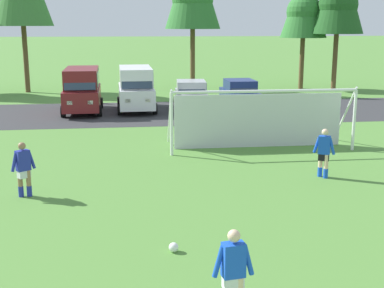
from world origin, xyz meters
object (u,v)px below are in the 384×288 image
(player_midfield_center, at_px, (24,170))
(player_defender_far, at_px, (324,153))
(soccer_ball, at_px, (174,247))
(parked_car_slot_left, at_px, (136,88))
(parked_car_slot_far_left, at_px, (82,89))
(parked_car_slot_center, at_px, (240,94))
(parked_car_slot_center_left, at_px, (191,95))
(player_striker_near, at_px, (233,275))
(soccer_goal, at_px, (260,117))

(player_midfield_center, bearing_deg, player_defender_far, 4.95)
(soccer_ball, height_order, parked_car_slot_left, parked_car_slot_left)
(parked_car_slot_far_left, bearing_deg, parked_car_slot_center, 1.35)
(soccer_ball, relative_size, parked_car_slot_center, 0.05)
(parked_car_slot_center_left, bearing_deg, parked_car_slot_far_left, -179.58)
(player_striker_near, relative_size, player_midfield_center, 1.00)
(soccer_goal, bearing_deg, player_defender_far, -76.35)
(parked_car_slot_far_left, relative_size, parked_car_slot_left, 1.00)
(soccer_goal, relative_size, parked_car_slot_left, 1.54)
(soccer_goal, relative_size, parked_car_slot_center_left, 1.72)
(soccer_goal, distance_m, player_midfield_center, 9.86)
(parked_car_slot_far_left, xyz_separation_m, parked_car_slot_center_left, (6.29, 0.05, -0.47))
(soccer_goal, xyz_separation_m, player_striker_near, (-3.61, -12.37, -0.47))
(parked_car_slot_center_left, xyz_separation_m, parked_car_slot_center, (2.98, 0.17, 0.00))
(player_striker_near, bearing_deg, player_defender_far, 59.76)
(parked_car_slot_left, bearing_deg, player_midfield_center, -103.05)
(soccer_ball, xyz_separation_m, soccer_goal, (4.38, 9.55, 1.18))
(parked_car_slot_center, bearing_deg, soccer_goal, -97.90)
(player_striker_near, distance_m, parked_car_slot_left, 22.68)
(parked_car_slot_left, relative_size, parked_car_slot_center_left, 1.12)
(player_midfield_center, bearing_deg, soccer_goal, 31.68)
(parked_car_slot_center_left, bearing_deg, parked_car_slot_center, 3.30)
(soccer_ball, relative_size, parked_car_slot_center_left, 0.05)
(soccer_goal, xyz_separation_m, player_midfield_center, (-8.39, -5.17, -0.47))
(parked_car_slot_left, distance_m, parked_car_slot_center_left, 3.28)
(parked_car_slot_far_left, height_order, parked_car_slot_center_left, parked_car_slot_far_left)
(parked_car_slot_center, bearing_deg, soccer_ball, -106.37)
(player_striker_near, height_order, parked_car_slot_far_left, parked_car_slot_far_left)
(player_midfield_center, xyz_separation_m, player_defender_far, (9.44, 0.82, 0.00))
(soccer_goal, distance_m, player_striker_near, 12.90)
(soccer_goal, xyz_separation_m, player_defender_far, (1.06, -4.36, -0.47))
(player_defender_far, height_order, parked_car_slot_left, parked_car_slot_left)
(soccer_ball, distance_m, parked_car_slot_center_left, 19.75)
(player_defender_far, height_order, parked_car_slot_center, parked_car_slot_center)
(parked_car_slot_far_left, distance_m, parked_car_slot_center_left, 6.31)
(soccer_goal, relative_size, player_midfield_center, 4.54)
(player_midfield_center, bearing_deg, player_striker_near, -56.46)
(player_striker_near, distance_m, parked_car_slot_far_left, 22.71)
(soccer_goal, xyz_separation_m, parked_car_slot_left, (-4.81, 10.27, 0.05))
(soccer_ball, height_order, parked_car_slot_center, parked_car_slot_center)
(player_midfield_center, height_order, parked_car_slot_far_left, parked_car_slot_far_left)
(parked_car_slot_left, relative_size, parked_car_slot_center, 1.15)
(parked_car_slot_far_left, bearing_deg, soccer_goal, -51.62)
(player_midfield_center, relative_size, player_defender_far, 1.00)
(soccer_ball, bearing_deg, player_striker_near, -74.82)
(soccer_ball, xyz_separation_m, player_striker_near, (0.76, -2.82, 0.71))
(parked_car_slot_center, bearing_deg, player_striker_near, -102.57)
(player_striker_near, bearing_deg, soccer_ball, 105.18)
(player_striker_near, distance_m, player_midfield_center, 8.63)
(soccer_goal, relative_size, parked_car_slot_far_left, 1.54)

